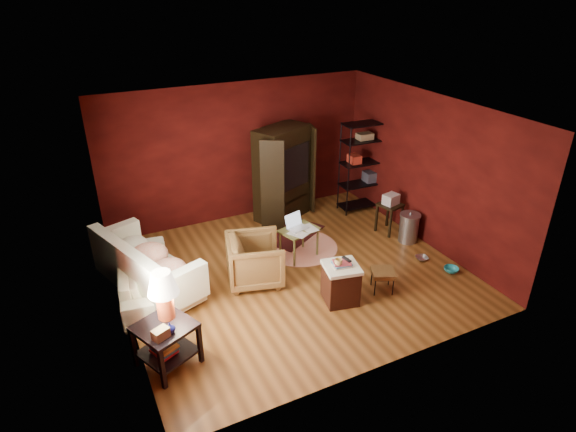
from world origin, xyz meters
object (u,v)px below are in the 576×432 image
Objects in this scene: side_table at (164,311)px; tv_armoire at (283,172)px; armchair at (255,258)px; hamper at (341,283)px; wire_shelving at (363,163)px; laptop_desk at (299,232)px; sofa at (144,270)px.

tv_armoire reaches higher than side_table.
armchair is 1.47m from hamper.
hamper is at bearing -126.64° from wire_shelving.
tv_armoire reaches higher than wire_shelving.
wire_shelving is at bearing -36.48° from tv_armoire.
side_table is at bearing -166.27° from laptop_desk.
wire_shelving is (2.15, 1.21, 0.55)m from laptop_desk.
sofa is 1.55× the size of side_table.
side_table reaches higher than hamper.
laptop_desk reaches higher than hamper.
wire_shelving reaches higher than hamper.
side_table is at bearing -174.14° from sofa.
armchair is at bearing 132.12° from hamper.
tv_armoire is at bearing 170.11° from wire_shelving.
armchair is 0.47× the size of wire_shelving.
armchair is at bearing -150.74° from tv_armoire.
sofa is at bearing 160.83° from laptop_desk.
armchair is 2.51m from tv_armoire.
armchair is (1.69, -0.53, 0.05)m from sofa.
sofa is 1.06× the size of wire_shelving.
side_table is at bearing 139.67° from armchair.
wire_shelving reaches higher than laptop_desk.
hamper is 1.48m from laptop_desk.
laptop_desk is (0.02, 1.47, 0.17)m from hamper.
sofa is 3.51m from tv_armoire.
wire_shelving is (4.89, 2.78, 0.27)m from side_table.
hamper is 0.90× the size of laptop_desk.
laptop_desk is at bearing -53.90° from armchair.
sofa is 2.77× the size of hamper.
laptop_desk is 2.53m from wire_shelving.
laptop_desk is at bearing -130.15° from tv_armoire.
hamper is 3.15m from tv_armoire.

